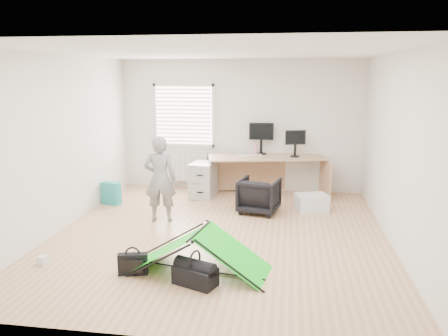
# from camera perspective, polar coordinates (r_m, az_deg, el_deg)

# --- Properties ---
(ground) EXTENTS (5.50, 5.50, 0.00)m
(ground) POSITION_cam_1_polar(r_m,az_deg,el_deg) (6.76, -0.51, -8.61)
(ground) COLOR tan
(ground) RESTS_ON ground
(back_wall) EXTENTS (5.00, 0.02, 2.70)m
(back_wall) POSITION_cam_1_polar(r_m,az_deg,el_deg) (9.11, 2.22, 5.54)
(back_wall) COLOR silver
(back_wall) RESTS_ON ground
(window) EXTENTS (1.20, 0.06, 1.20)m
(window) POSITION_cam_1_polar(r_m,az_deg,el_deg) (9.26, -5.25, 6.85)
(window) COLOR silver
(window) RESTS_ON back_wall
(radiator) EXTENTS (1.00, 0.12, 0.60)m
(radiator) POSITION_cam_1_polar(r_m,az_deg,el_deg) (9.38, -5.18, 0.12)
(radiator) COLOR silver
(radiator) RESTS_ON back_wall
(desk) EXTENTS (2.43, 1.23, 0.79)m
(desk) POSITION_cam_1_polar(r_m,az_deg,el_deg) (8.81, 5.61, -1.03)
(desk) COLOR tan
(desk) RESTS_ON ground
(filing_cabinet) EXTENTS (0.51, 0.64, 0.69)m
(filing_cabinet) POSITION_cam_1_polar(r_m,az_deg,el_deg) (8.65, -2.73, -1.58)
(filing_cabinet) COLOR #A7AAAC
(filing_cabinet) RESTS_ON ground
(monitor_left) EXTENTS (0.50, 0.12, 0.47)m
(monitor_left) POSITION_cam_1_polar(r_m,az_deg,el_deg) (8.94, 4.88, 3.31)
(monitor_left) COLOR black
(monitor_left) RESTS_ON desk
(monitor_right) EXTENTS (0.41, 0.20, 0.39)m
(monitor_right) POSITION_cam_1_polar(r_m,az_deg,el_deg) (8.74, 9.27, 2.72)
(monitor_right) COLOR black
(monitor_right) RESTS_ON desk
(keyboard) EXTENTS (0.51, 0.30, 0.02)m
(keyboard) POSITION_cam_1_polar(r_m,az_deg,el_deg) (8.76, 3.38, 1.65)
(keyboard) COLOR beige
(keyboard) RESTS_ON desk
(thermos) EXTENTS (0.09, 0.09, 0.24)m
(thermos) POSITION_cam_1_polar(r_m,az_deg,el_deg) (8.85, 4.16, 2.46)
(thermos) COLOR #C9707F
(thermos) RESTS_ON desk
(office_chair) EXTENTS (0.78, 0.80, 0.61)m
(office_chair) POSITION_cam_1_polar(r_m,az_deg,el_deg) (7.71, 4.60, -3.60)
(office_chair) COLOR black
(office_chair) RESTS_ON ground
(person) EXTENTS (0.56, 0.41, 1.43)m
(person) POSITION_cam_1_polar(r_m,az_deg,el_deg) (7.23, -8.35, -1.44)
(person) COLOR slate
(person) RESTS_ON ground
(kite) EXTENTS (1.79, 1.03, 0.52)m
(kite) POSITION_cam_1_polar(r_m,az_deg,el_deg) (5.47, -3.28, -10.82)
(kite) COLOR #14D71D
(kite) RESTS_ON ground
(storage_crate) EXTENTS (0.63, 0.53, 0.30)m
(storage_crate) POSITION_cam_1_polar(r_m,az_deg,el_deg) (7.97, 11.38, -4.46)
(storage_crate) COLOR silver
(storage_crate) RESTS_ON ground
(tote_bag) EXTENTS (0.38, 0.23, 0.42)m
(tote_bag) POSITION_cam_1_polar(r_m,az_deg,el_deg) (8.46, -14.53, -3.22)
(tote_bag) COLOR teal
(tote_bag) RESTS_ON ground
(laptop_bag) EXTENTS (0.37, 0.18, 0.27)m
(laptop_bag) POSITION_cam_1_polar(r_m,az_deg,el_deg) (5.55, -11.81, -12.18)
(laptop_bag) COLOR black
(laptop_bag) RESTS_ON ground
(white_box) EXTENTS (0.14, 0.14, 0.11)m
(white_box) POSITION_cam_1_polar(r_m,az_deg,el_deg) (6.18, -22.56, -11.07)
(white_box) COLOR silver
(white_box) RESTS_ON ground
(duffel_bag) EXTENTS (0.56, 0.43, 0.22)m
(duffel_bag) POSITION_cam_1_polar(r_m,az_deg,el_deg) (5.22, -3.78, -13.86)
(duffel_bag) COLOR black
(duffel_bag) RESTS_ON ground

